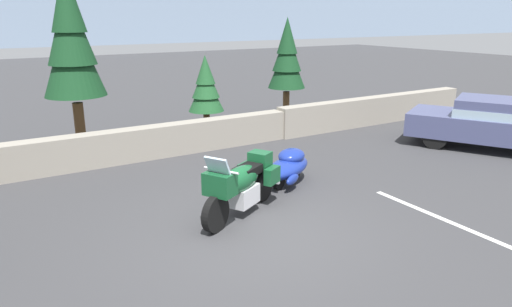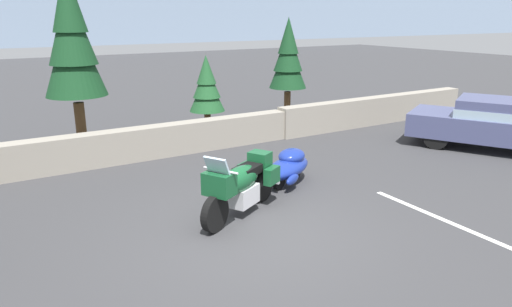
# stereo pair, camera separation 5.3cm
# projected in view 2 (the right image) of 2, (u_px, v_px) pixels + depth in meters

# --- Properties ---
(ground_plane) EXTENTS (80.00, 80.00, 0.00)m
(ground_plane) POSITION_uv_depth(u_px,v_px,m) (258.00, 232.00, 8.11)
(ground_plane) COLOR #38383A
(stone_guard_wall) EXTENTS (24.00, 0.58, 0.93)m
(stone_guard_wall) POSITION_uv_depth(u_px,v_px,m) (153.00, 142.00, 12.23)
(stone_guard_wall) COLOR gray
(stone_guard_wall) RESTS_ON ground
(touring_motorcycle) EXTENTS (2.10, 1.39, 1.33)m
(touring_motorcycle) POSITION_uv_depth(u_px,v_px,m) (240.00, 184.00, 8.65)
(touring_motorcycle) COLOR black
(touring_motorcycle) RESTS_ON ground
(car_shaped_trailer) EXTENTS (2.11, 1.37, 0.76)m
(car_shaped_trailer) POSITION_uv_depth(u_px,v_px,m) (288.00, 166.00, 10.35)
(car_shaped_trailer) COLOR black
(car_shaped_trailer) RESTS_ON ground
(sedan_at_right_edge) EXTENTS (3.75, 4.82, 1.41)m
(sedan_at_right_edge) POSITION_uv_depth(u_px,v_px,m) (499.00, 122.00, 12.91)
(sedan_at_right_edge) COLOR black
(sedan_at_right_edge) RESTS_ON ground
(pine_tree_tall) EXTENTS (1.56, 1.56, 4.87)m
(pine_tree_tall) POSITION_uv_depth(u_px,v_px,m) (71.00, 39.00, 11.87)
(pine_tree_tall) COLOR brown
(pine_tree_tall) RESTS_ON ground
(pine_tree_secondary) EXTENTS (1.30, 1.30, 3.57)m
(pine_tree_secondary) POSITION_uv_depth(u_px,v_px,m) (288.00, 57.00, 16.17)
(pine_tree_secondary) COLOR brown
(pine_tree_secondary) RESTS_ON ground
(pine_tree_far_right) EXTENTS (1.07, 1.07, 2.49)m
(pine_tree_far_right) POSITION_uv_depth(u_px,v_px,m) (207.00, 86.00, 14.07)
(pine_tree_far_right) COLOR brown
(pine_tree_far_right) RESTS_ON ground
(parking_stripe_marker) EXTENTS (0.12, 3.60, 0.01)m
(parking_stripe_marker) POSITION_uv_depth(u_px,v_px,m) (451.00, 223.00, 8.46)
(parking_stripe_marker) COLOR silver
(parking_stripe_marker) RESTS_ON ground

